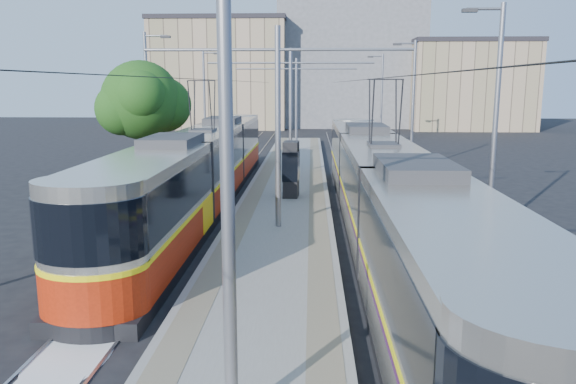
{
  "coord_description": "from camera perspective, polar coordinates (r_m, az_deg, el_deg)",
  "views": [
    {
      "loc": [
        1.16,
        -11.66,
        5.34
      ],
      "look_at": [
        0.36,
        7.76,
        1.6
      ],
      "focal_mm": 35.0,
      "sensor_mm": 36.0,
      "label": 1
    }
  ],
  "objects": [
    {
      "name": "building_centre",
      "position": [
        75.86,
        6.17,
        12.89
      ],
      "size": [
        18.36,
        14.28,
        16.15
      ],
      "color": "gray",
      "rests_on": "ground"
    },
    {
      "name": "catenary",
      "position": [
        25.85,
        -0.22,
        9.08
      ],
      "size": [
        9.2,
        70.0,
        7.0
      ],
      "color": "gray",
      "rests_on": "platform"
    },
    {
      "name": "tram_left",
      "position": [
        25.29,
        -8.53,
        2.51
      ],
      "size": [
        2.43,
        27.87,
        5.5
      ],
      "color": "black",
      "rests_on": "ground"
    },
    {
      "name": "street_lamps",
      "position": [
        32.7,
        0.33,
        8.85
      ],
      "size": [
        15.18,
        38.22,
        8.0
      ],
      "color": "gray",
      "rests_on": "ground"
    },
    {
      "name": "building_right",
      "position": [
        72.16,
        17.79,
        10.32
      ],
      "size": [
        14.28,
        10.2,
        10.53
      ],
      "color": "tan",
      "rests_on": "ground"
    },
    {
      "name": "ground",
      "position": [
        12.88,
        -3.13,
        -13.62
      ],
      "size": [
        160.0,
        160.0,
        0.0
      ],
      "primitive_type": "plane",
      "color": "black",
      "rests_on": "ground"
    },
    {
      "name": "tactile_strip_left",
      "position": [
        29.22,
        -2.81,
        0.95
      ],
      "size": [
        0.7,
        50.0,
        0.01
      ],
      "primitive_type": "cube",
      "color": "gray",
      "rests_on": "platform"
    },
    {
      "name": "building_left",
      "position": [
        72.54,
        -6.63,
        11.82
      ],
      "size": [
        16.32,
        12.24,
        13.23
      ],
      "color": "tan",
      "rests_on": "ground"
    },
    {
      "name": "shelter",
      "position": [
        25.38,
        0.31,
        2.46
      ],
      "size": [
        0.77,
        1.18,
        2.52
      ],
      "rotation": [
        0.0,
        0.0,
        -0.06
      ],
      "color": "black",
      "rests_on": "platform"
    },
    {
      "name": "tram_right",
      "position": [
        19.38,
        9.54,
        0.39
      ],
      "size": [
        2.43,
        29.83,
        5.5
      ],
      "color": "black",
      "rests_on": "ground"
    },
    {
      "name": "tactile_strip_right",
      "position": [
        29.1,
        2.89,
        0.91
      ],
      "size": [
        0.7,
        50.0,
        0.01
      ],
      "primitive_type": "cube",
      "color": "gray",
      "rests_on": "platform"
    },
    {
      "name": "rails",
      "position": [
        29.17,
        0.04,
        0.37
      ],
      "size": [
        8.71,
        70.0,
        0.03
      ],
      "color": "gray",
      "rests_on": "ground"
    },
    {
      "name": "platform",
      "position": [
        29.15,
        0.04,
        0.63
      ],
      "size": [
        4.0,
        50.0,
        0.3
      ],
      "primitive_type": "cube",
      "color": "gray",
      "rests_on": "ground"
    },
    {
      "name": "tree",
      "position": [
        30.67,
        -14.13,
        8.89
      ],
      "size": [
        4.53,
        4.18,
        6.58
      ],
      "color": "#382314",
      "rests_on": "ground"
    }
  ]
}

